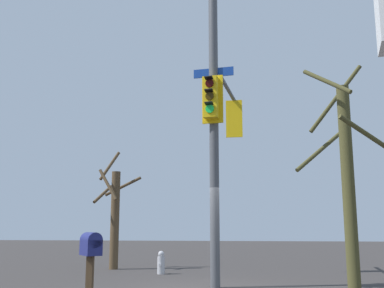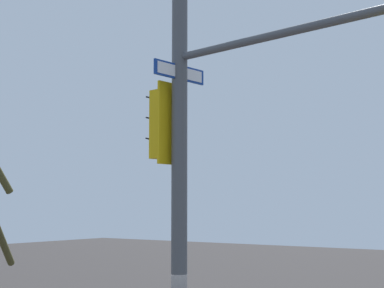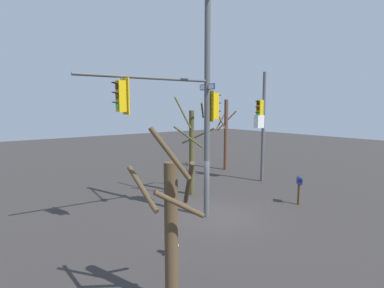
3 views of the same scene
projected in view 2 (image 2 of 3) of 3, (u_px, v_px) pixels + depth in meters
The scene contains 1 object.
main_signal_pole_assembly at pixel (220, 94), 8.53m from camera, with size 6.00×3.64×9.46m.
Camera 2 is at (5.55, -7.26, 3.52)m, focal length 53.09 mm.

